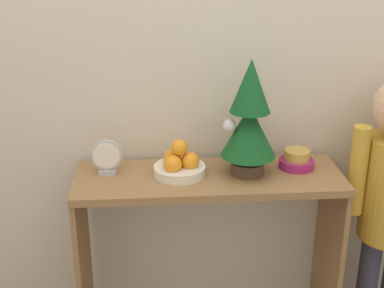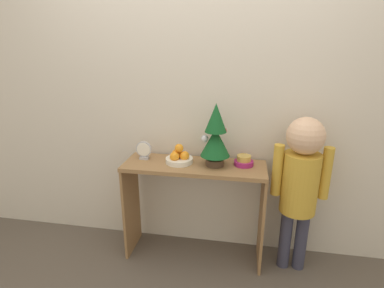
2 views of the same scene
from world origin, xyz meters
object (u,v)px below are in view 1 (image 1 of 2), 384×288
object	(u,v)px
mini_tree	(249,118)
desk_clock	(107,158)
fruit_bowl	(179,165)
singing_bowl	(297,160)

from	to	relation	value
mini_tree	desk_clock	distance (m)	0.57
fruit_bowl	singing_bowl	size ratio (longest dim) A/B	1.44
fruit_bowl	singing_bowl	distance (m)	0.48
fruit_bowl	mini_tree	bearing A→B (deg)	-1.38
mini_tree	fruit_bowl	bearing A→B (deg)	178.62
fruit_bowl	desk_clock	bearing A→B (deg)	174.68
singing_bowl	desk_clock	xyz separation A→B (m)	(-0.76, -0.01, 0.04)
singing_bowl	desk_clock	distance (m)	0.76
mini_tree	singing_bowl	distance (m)	0.29
mini_tree	fruit_bowl	size ratio (longest dim) A/B	2.26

